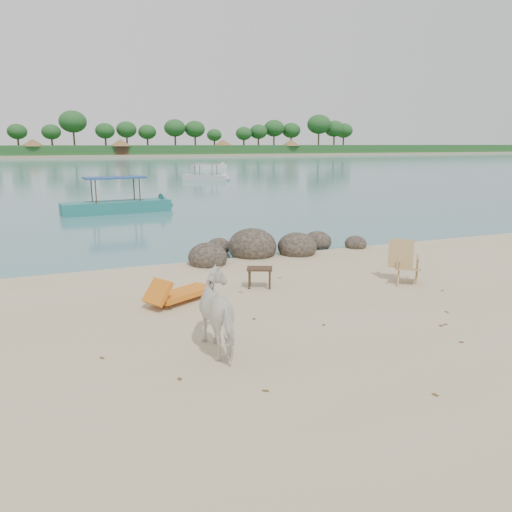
{
  "coord_description": "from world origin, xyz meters",
  "views": [
    {
      "loc": [
        -4.17,
        -8.29,
        3.51
      ],
      "look_at": [
        0.04,
        2.0,
        1.0
      ],
      "focal_mm": 35.0,
      "sensor_mm": 36.0,
      "label": 1
    }
  ],
  "objects_px": {
    "deck_chair": "(408,264)",
    "boulders": "(265,248)",
    "lounge_chair": "(183,291)",
    "side_table": "(260,279)",
    "boat_near": "(115,183)",
    "cow": "(223,314)"
  },
  "relations": [
    {
      "from": "cow",
      "to": "boat_near",
      "type": "xyz_separation_m",
      "value": [
        0.56,
        19.28,
        0.84
      ]
    },
    {
      "from": "deck_chair",
      "to": "boat_near",
      "type": "distance_m",
      "value": 17.85
    },
    {
      "from": "boulders",
      "to": "lounge_chair",
      "type": "xyz_separation_m",
      "value": [
        -3.66,
        -3.83,
        0.05
      ]
    },
    {
      "from": "cow",
      "to": "lounge_chair",
      "type": "xyz_separation_m",
      "value": [
        0.01,
        2.92,
        -0.41
      ]
    },
    {
      "from": "boulders",
      "to": "lounge_chair",
      "type": "distance_m",
      "value": 5.3
    },
    {
      "from": "deck_chair",
      "to": "boulders",
      "type": "bearing_deg",
      "value": 152.6
    },
    {
      "from": "boulders",
      "to": "lounge_chair",
      "type": "bearing_deg",
      "value": -133.7
    },
    {
      "from": "boulders",
      "to": "side_table",
      "type": "height_order",
      "value": "boulders"
    },
    {
      "from": "lounge_chair",
      "to": "deck_chair",
      "type": "height_order",
      "value": "deck_chair"
    },
    {
      "from": "lounge_chair",
      "to": "boulders",
      "type": "bearing_deg",
      "value": 18.17
    },
    {
      "from": "cow",
      "to": "deck_chair",
      "type": "height_order",
      "value": "cow"
    },
    {
      "from": "side_table",
      "to": "lounge_chair",
      "type": "bearing_deg",
      "value": -146.12
    },
    {
      "from": "side_table",
      "to": "boat_near",
      "type": "xyz_separation_m",
      "value": [
        -1.48,
        16.01,
        1.26
      ]
    },
    {
      "from": "boulders",
      "to": "side_table",
      "type": "relative_size",
      "value": 10.23
    },
    {
      "from": "side_table",
      "to": "boat_near",
      "type": "distance_m",
      "value": 16.13
    },
    {
      "from": "deck_chair",
      "to": "boat_near",
      "type": "height_order",
      "value": "boat_near"
    },
    {
      "from": "boulders",
      "to": "side_table",
      "type": "bearing_deg",
      "value": -115.14
    },
    {
      "from": "boulders",
      "to": "deck_chair",
      "type": "relative_size",
      "value": 5.89
    },
    {
      "from": "deck_chair",
      "to": "boat_near",
      "type": "bearing_deg",
      "value": 145.42
    },
    {
      "from": "cow",
      "to": "deck_chair",
      "type": "relative_size",
      "value": 1.48
    },
    {
      "from": "boulders",
      "to": "cow",
      "type": "height_order",
      "value": "cow"
    },
    {
      "from": "boulders",
      "to": "boat_near",
      "type": "distance_m",
      "value": 12.98
    }
  ]
}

